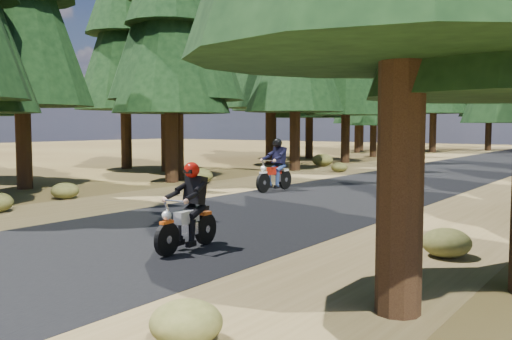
{
  "coord_description": "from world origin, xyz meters",
  "views": [
    {
      "loc": [
        8.03,
        -9.98,
        2.19
      ],
      "look_at": [
        0.0,
        1.5,
        1.1
      ],
      "focal_mm": 40.0,
      "sensor_mm": 36.0,
      "label": 1
    }
  ],
  "objects": [
    {
      "name": "shoulder_r",
      "position": [
        4.6,
        5.0,
        0.0
      ],
      "size": [
        3.2,
        100.0,
        0.01
      ],
      "primitive_type": "cube",
      "color": "brown",
      "rests_on": "ground"
    },
    {
      "name": "understory_shrubs",
      "position": [
        0.91,
        7.87,
        0.29
      ],
      "size": [
        14.79,
        29.1,
        0.68
      ],
      "color": "#474C1E",
      "rests_on": "ground"
    },
    {
      "name": "ground",
      "position": [
        0.0,
        0.0,
        0.0
      ],
      "size": [
        120.0,
        120.0,
        0.0
      ],
      "primitive_type": "plane",
      "color": "#483519",
      "rests_on": "ground"
    },
    {
      "name": "shoulder_l",
      "position": [
        -4.6,
        5.0,
        0.0
      ],
      "size": [
        3.2,
        100.0,
        0.01
      ],
      "primitive_type": "cube",
      "color": "brown",
      "rests_on": "ground"
    },
    {
      "name": "road",
      "position": [
        0.0,
        5.0,
        0.01
      ],
      "size": [
        6.0,
        100.0,
        0.01
      ],
      "primitive_type": "cube",
      "color": "black",
      "rests_on": "ground"
    },
    {
      "name": "pine_forest",
      "position": [
        -0.02,
        21.05,
        7.89
      ],
      "size": [
        34.59,
        55.08,
        16.32
      ],
      "color": "black",
      "rests_on": "ground"
    },
    {
      "name": "rider_lead",
      "position": [
        1.39,
        -2.59,
        0.52
      ],
      "size": [
        0.67,
        1.77,
        1.54
      ],
      "rotation": [
        0.0,
        0.0,
        3.23
      ],
      "color": "beige",
      "rests_on": "road"
    },
    {
      "name": "rider_follow",
      "position": [
        -2.36,
        5.95,
        0.59
      ],
      "size": [
        0.65,
        1.98,
        1.75
      ],
      "rotation": [
        0.0,
        0.0,
        3.11
      ],
      "color": "#97160A",
      "rests_on": "road"
    }
  ]
}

